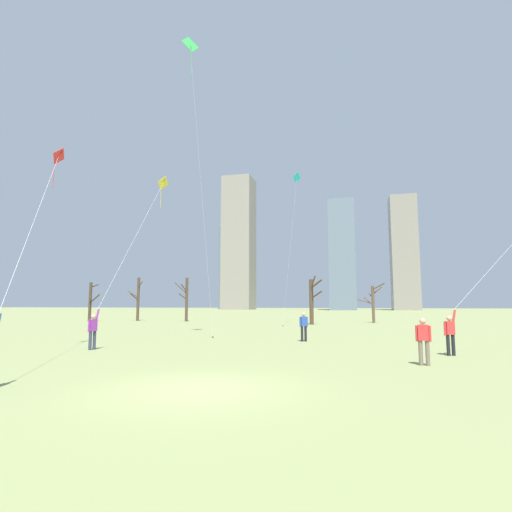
{
  "coord_description": "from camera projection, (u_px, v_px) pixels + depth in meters",
  "views": [
    {
      "loc": [
        3.87,
        -9.71,
        2.11
      ],
      "look_at": [
        0.0,
        6.0,
        4.02
      ],
      "focal_mm": 28.42,
      "sensor_mm": 36.0,
      "label": 1
    }
  ],
  "objects": [
    {
      "name": "kite_flyer_midfield_center_red",
      "position": [
        3.0,
        313.0,
        11.07
      ],
      "size": [
        4.96,
        8.08,
        9.52
      ],
      "color": "#33384C",
      "rests_on": "ground"
    },
    {
      "name": "distant_kite_drifting_left_green",
      "position": [
        192.0,
        65.0,
        25.86
      ],
      "size": [
        1.6,
        2.34,
        19.21
      ],
      "color": "green",
      "rests_on": "ground"
    },
    {
      "name": "skyline_mid_tower_right",
      "position": [
        239.0,
        243.0,
        154.12
      ],
      "size": [
        10.95,
        11.09,
        50.31
      ],
      "color": "gray",
      "rests_on": "ground"
    },
    {
      "name": "bystander_strolling_midfield",
      "position": [
        304.0,
        325.0,
        22.92
      ],
      "size": [
        0.45,
        0.35,
        1.62
      ],
      "color": "black",
      "rests_on": "ground"
    },
    {
      "name": "bare_tree_center",
      "position": [
        138.0,
        298.0,
        50.94
      ],
      "size": [
        2.87,
        1.87,
        5.41
      ],
      "color": "#4C3828",
      "rests_on": "ground"
    },
    {
      "name": "bare_tree_right_of_center",
      "position": [
        312.0,
        300.0,
        41.62
      ],
      "size": [
        1.5,
        1.84,
        4.98
      ],
      "color": "#4C3828",
      "rests_on": "ground"
    },
    {
      "name": "skyline_tall_tower",
      "position": [
        228.0,
        268.0,
        166.69
      ],
      "size": [
        6.23,
        7.74,
        40.09
      ],
      "color": "slate",
      "rests_on": "ground"
    },
    {
      "name": "ground_plane",
      "position": [
        198.0,
        389.0,
        10.03
      ],
      "size": [
        400.0,
        400.0,
        0.0
      ],
      "primitive_type": "plane",
      "color": "#848E56"
    },
    {
      "name": "bare_tree_leftmost",
      "position": [
        91.0,
        301.0,
        49.56
      ],
      "size": [
        1.76,
        2.69,
        4.74
      ],
      "color": "#423326",
      "rests_on": "ground"
    },
    {
      "name": "skyline_slender_spire",
      "position": [
        404.0,
        253.0,
        138.22
      ],
      "size": [
        8.64,
        10.26,
        38.81
      ],
      "color": "gray",
      "rests_on": "ground"
    },
    {
      "name": "bare_tree_far_right_edge",
      "position": [
        373.0,
        302.0,
        45.28
      ],
      "size": [
        3.03,
        2.2,
        4.4
      ],
      "color": "brown",
      "rests_on": "ground"
    },
    {
      "name": "kite_flyer_midfield_right_yellow",
      "position": [
        104.0,
        305.0,
        19.74
      ],
      "size": [
        0.47,
        7.62,
        10.45
      ],
      "color": "#33384C",
      "rests_on": "ground"
    },
    {
      "name": "kite_flyer_midfield_left_blue",
      "position": [
        510.0,
        261.0,
        17.39
      ],
      "size": [
        12.74,
        5.04,
        14.57
      ],
      "color": "black",
      "rests_on": "ground"
    },
    {
      "name": "distant_kite_drifting_right_teal",
      "position": [
        296.0,
        187.0,
        41.81
      ],
      "size": [
        1.57,
        2.88,
        15.75
      ],
      "color": "teal",
      "rests_on": "ground"
    },
    {
      "name": "bare_tree_left_of_center",
      "position": [
        186.0,
        299.0,
        49.26
      ],
      "size": [
        1.49,
        1.3,
        5.3
      ],
      "color": "#4C3828",
      "rests_on": "ground"
    },
    {
      "name": "skyline_squat_block",
      "position": [
        342.0,
        255.0,
        139.1
      ],
      "size": [
        8.82,
        10.3,
        37.63
      ],
      "color": "slate",
      "rests_on": "ground"
    },
    {
      "name": "bystander_watching_nearby",
      "position": [
        423.0,
        339.0,
        13.98
      ],
      "size": [
        0.51,
        0.25,
        1.62
      ],
      "color": "#726656",
      "rests_on": "ground"
    }
  ]
}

